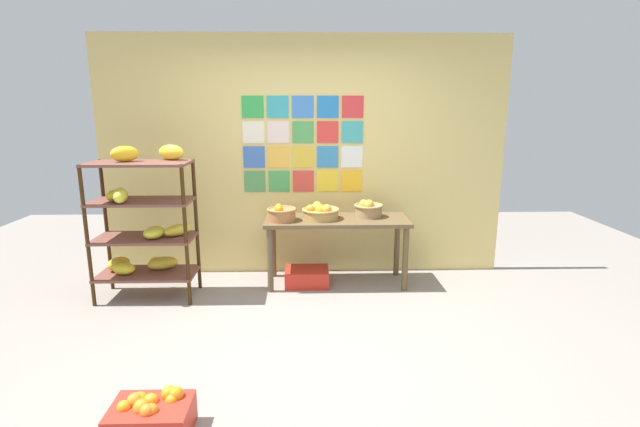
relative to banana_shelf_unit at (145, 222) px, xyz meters
name	(u,v)px	position (x,y,z in m)	size (l,w,h in m)	color
ground	(303,349)	(1.53, -1.11, -0.76)	(9.60, 9.60, 0.00)	gray
back_wall_with_art	(303,158)	(1.53, 0.72, 0.54)	(4.43, 0.07, 2.60)	#DDC572
banana_shelf_unit	(145,222)	(0.00, 0.00, 0.00)	(0.94, 0.56, 1.49)	#38200A
display_table	(337,228)	(1.88, 0.30, -0.15)	(1.49, 0.57, 0.71)	brown
fruit_basket_back_right	(368,209)	(2.22, 0.38, 0.03)	(0.31, 0.31, 0.18)	#977951
fruit_basket_left	(320,212)	(1.71, 0.30, 0.02)	(0.39, 0.39, 0.17)	#B0894A
fruit_basket_centre	(281,213)	(1.31, 0.23, 0.03)	(0.30, 0.30, 0.17)	#A56B3E
produce_crate_under_table	(307,277)	(1.56, 0.26, -0.67)	(0.46, 0.35, 0.17)	red
orange_crate_foreground	(151,417)	(0.67, -2.06, -0.64)	(0.45, 0.31, 0.26)	red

